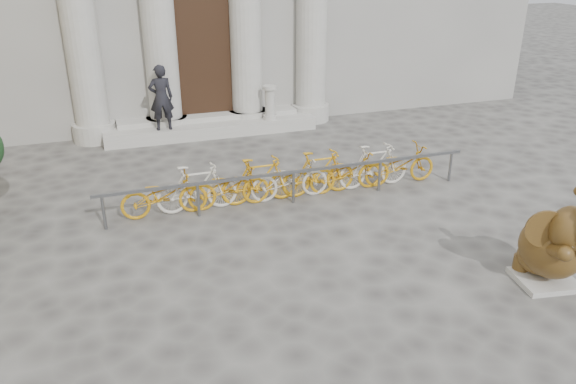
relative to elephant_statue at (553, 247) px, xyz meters
name	(u,v)px	position (x,y,z in m)	size (l,w,h in m)	color
ground	(342,321)	(-3.51, 0.12, -0.66)	(80.00, 80.00, 0.00)	#474442
entrance_steps	(211,127)	(-3.51, 9.52, -0.48)	(6.00, 1.20, 0.36)	#A8A59E
elephant_statue	(553,247)	(0.00, 0.00, 0.00)	(1.20, 1.40, 1.81)	#A8A59E
bike_rack	(290,177)	(-2.83, 4.47, -0.16)	(8.00, 0.53, 1.00)	slate
pedestrian	(161,98)	(-4.88, 9.17, 0.59)	(0.65, 0.42, 1.77)	black
balustrade_post	(270,104)	(-1.82, 9.22, 0.15)	(0.40, 0.40, 0.98)	#A8A59E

